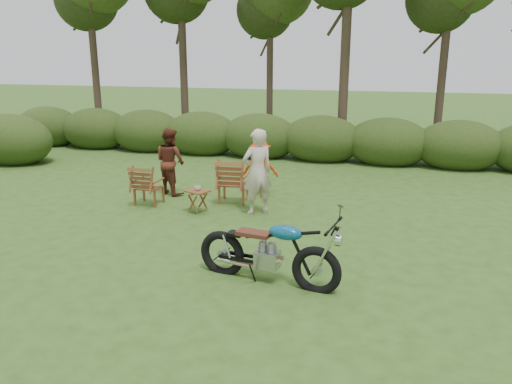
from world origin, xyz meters
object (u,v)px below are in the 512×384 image
(motorcycle, at_px, (267,281))
(side_table, at_px, (198,201))
(lawn_chair_right, at_px, (234,202))
(lawn_chair_left, at_px, (150,204))
(cup, at_px, (198,188))
(child, at_px, (260,194))
(adult_a, at_px, (257,213))
(adult_b, at_px, (172,193))

(motorcycle, relative_size, side_table, 4.33)
(lawn_chair_right, xyz_separation_m, lawn_chair_left, (-1.74, -0.65, 0.00))
(lawn_chair_left, xyz_separation_m, cup, (1.28, -0.28, 0.53))
(lawn_chair_right, distance_m, child, 0.90)
(motorcycle, height_order, child, child)
(motorcycle, bearing_deg, child, 115.37)
(adult_a, bearing_deg, lawn_chair_right, -80.95)
(cup, bearing_deg, child, 64.07)
(lawn_chair_right, bearing_deg, side_table, 57.94)
(side_table, height_order, adult_a, adult_a)
(cup, bearing_deg, adult_a, 14.13)
(lawn_chair_right, height_order, adult_a, adult_a)
(side_table, height_order, adult_b, adult_b)
(lawn_chair_left, distance_m, adult_a, 2.47)
(child, bearing_deg, lawn_chair_left, 24.38)
(cup, bearing_deg, motorcycle, -51.17)
(lawn_chair_right, bearing_deg, motorcycle, 110.48)
(lawn_chair_right, distance_m, cup, 1.17)
(lawn_chair_left, height_order, side_table, side_table)
(adult_b, xyz_separation_m, child, (2.03, 0.54, 0.00))
(motorcycle, relative_size, adult_a, 1.17)
(adult_b, bearing_deg, motorcycle, 156.86)
(side_table, distance_m, adult_a, 1.26)
(lawn_chair_left, relative_size, child, 0.68)
(lawn_chair_right, height_order, adult_b, adult_b)
(lawn_chair_left, bearing_deg, adult_b, -95.97)
(child, bearing_deg, lawn_chair_right, 54.57)
(lawn_chair_right, bearing_deg, lawn_chair_left, 15.61)
(adult_b, bearing_deg, side_table, 160.46)
(lawn_chair_right, relative_size, side_table, 2.08)
(lawn_chair_left, bearing_deg, cup, 167.65)
(side_table, relative_size, cup, 3.66)
(adult_b, bearing_deg, lawn_chair_left, 110.26)
(lawn_chair_right, relative_size, adult_a, 0.56)
(child, bearing_deg, adult_b, 4.67)
(child, bearing_deg, adult_a, 93.16)
(cup, distance_m, child, 2.02)
(side_table, bearing_deg, cup, -37.15)
(adult_b, bearing_deg, child, -138.77)
(child, bearing_deg, motorcycle, 96.55)
(motorcycle, bearing_deg, adult_b, 139.11)
(lawn_chair_left, height_order, cup, cup)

